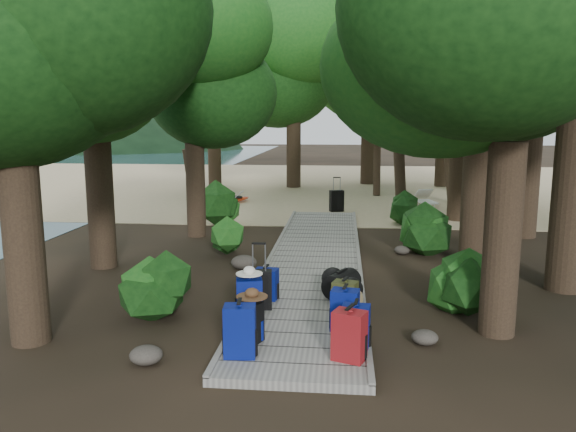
# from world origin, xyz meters

# --- Properties ---
(ground) EXTENTS (120.00, 120.00, 0.00)m
(ground) POSITION_xyz_m (0.00, 0.00, 0.00)
(ground) COLOR #302318
(ground) RESTS_ON ground
(sand_beach) EXTENTS (40.00, 22.00, 0.02)m
(sand_beach) POSITION_xyz_m (0.00, 16.00, 0.01)
(sand_beach) COLOR tan
(sand_beach) RESTS_ON ground
(boardwalk) EXTENTS (2.00, 12.00, 0.12)m
(boardwalk) POSITION_xyz_m (0.00, 1.00, 0.06)
(boardwalk) COLOR gray
(boardwalk) RESTS_ON ground
(backpack_left_a) EXTENTS (0.42, 0.31, 0.74)m
(backpack_left_a) POSITION_xyz_m (-0.68, -4.35, 0.49)
(backpack_left_a) COLOR navy
(backpack_left_a) RESTS_ON boardwalk
(backpack_left_b) EXTENTS (0.40, 0.34, 0.61)m
(backpack_left_b) POSITION_xyz_m (-0.64, -3.84, 0.42)
(backpack_left_b) COLOR black
(backpack_left_b) RESTS_ON boardwalk
(backpack_left_c) EXTENTS (0.43, 0.34, 0.71)m
(backpack_left_c) POSITION_xyz_m (-0.77, -3.04, 0.47)
(backpack_left_c) COLOR navy
(backpack_left_c) RESTS_ON boardwalk
(backpack_left_d) EXTENTS (0.41, 0.32, 0.57)m
(backpack_left_d) POSITION_xyz_m (-0.66, -2.02, 0.41)
(backpack_left_d) COLOR navy
(backpack_left_d) RESTS_ON boardwalk
(backpack_right_a) EXTENTS (0.47, 0.40, 0.70)m
(backpack_right_a) POSITION_xyz_m (0.70, -4.32, 0.47)
(backpack_right_a) COLOR maroon
(backpack_right_a) RESTS_ON boardwalk
(backpack_right_b) EXTENTS (0.39, 0.30, 0.65)m
(backpack_right_b) POSITION_xyz_m (0.79, -3.93, 0.44)
(backpack_right_b) COLOR navy
(backpack_right_b) RESTS_ON boardwalk
(backpack_right_c) EXTENTS (0.43, 0.34, 0.66)m
(backpack_right_c) POSITION_xyz_m (0.65, -3.31, 0.45)
(backpack_right_c) COLOR navy
(backpack_right_c) RESTS_ON boardwalk
(backpack_right_d) EXTENTS (0.43, 0.36, 0.56)m
(backpack_right_d) POSITION_xyz_m (0.65, -2.59, 0.40)
(backpack_right_d) COLOR #3F401C
(backpack_right_d) RESTS_ON boardwalk
(duffel_right_khaki) EXTENTS (0.53, 0.66, 0.38)m
(duffel_right_khaki) POSITION_xyz_m (0.68, -2.22, 0.31)
(duffel_right_khaki) COLOR brown
(duffel_right_khaki) RESTS_ON boardwalk
(duffel_right_black) EXTENTS (0.69, 0.79, 0.42)m
(duffel_right_black) POSITION_xyz_m (0.60, -1.73, 0.33)
(duffel_right_black) COLOR black
(duffel_right_black) RESTS_ON boardwalk
(suitcase_on_boardwalk) EXTENTS (0.42, 0.27, 0.62)m
(suitcase_on_boardwalk) POSITION_xyz_m (-0.70, -2.51, 0.43)
(suitcase_on_boardwalk) COLOR black
(suitcase_on_boardwalk) RESTS_ON boardwalk
(lone_suitcase_on_sand) EXTENTS (0.51, 0.40, 0.71)m
(lone_suitcase_on_sand) POSITION_xyz_m (0.39, 7.86, 0.38)
(lone_suitcase_on_sand) COLOR black
(lone_suitcase_on_sand) RESTS_ON sand_beach
(hat_brown) EXTENTS (0.43, 0.43, 0.13)m
(hat_brown) POSITION_xyz_m (-0.61, -3.80, 0.79)
(hat_brown) COLOR #51351E
(hat_brown) RESTS_ON backpack_left_b
(hat_white) EXTENTS (0.40, 0.40, 0.13)m
(hat_white) POSITION_xyz_m (-0.77, -3.02, 0.89)
(hat_white) COLOR silver
(hat_white) RESTS_ON backpack_left_c
(kayak) EXTENTS (1.89, 3.16, 0.31)m
(kayak) POSITION_xyz_m (-3.36, 9.48, 0.18)
(kayak) COLOR #BB2F10
(kayak) RESTS_ON sand_beach
(sun_lounger) EXTENTS (0.92, 1.82, 0.56)m
(sun_lounger) POSITION_xyz_m (3.57, 9.29, 0.30)
(sun_lounger) COLOR silver
(sun_lounger) RESTS_ON sand_beach
(tree_right_a) EXTENTS (4.40, 4.40, 7.34)m
(tree_right_a) POSITION_xyz_m (2.86, -2.93, 3.67)
(tree_right_a) COLOR black
(tree_right_a) RESTS_ON ground
(tree_right_c) EXTENTS (4.68, 4.68, 8.10)m
(tree_right_c) POSITION_xyz_m (3.39, 1.17, 4.05)
(tree_right_c) COLOR black
(tree_right_c) RESTS_ON ground
(tree_right_d) EXTENTS (5.60, 5.60, 10.27)m
(tree_right_d) POSITION_xyz_m (5.38, 4.27, 5.13)
(tree_right_d) COLOR black
(tree_right_d) RESTS_ON ground
(tree_right_e) EXTENTS (5.49, 5.49, 9.88)m
(tree_right_e) POSITION_xyz_m (4.17, 6.61, 4.94)
(tree_right_e) COLOR black
(tree_right_e) RESTS_ON ground
(tree_right_f) EXTENTS (5.18, 5.18, 9.26)m
(tree_right_f) POSITION_xyz_m (6.94, 9.21, 4.63)
(tree_right_f) COLOR black
(tree_right_f) RESTS_ON ground
(tree_left_a) EXTENTS (4.56, 4.56, 7.60)m
(tree_left_a) POSITION_xyz_m (-3.75, -3.89, 3.80)
(tree_left_a) COLOR black
(tree_left_a) RESTS_ON ground
(tree_left_b) EXTENTS (4.40, 4.40, 7.93)m
(tree_left_b) POSITION_xyz_m (-4.45, 0.16, 3.96)
(tree_left_b) COLOR black
(tree_left_b) RESTS_ON ground
(tree_left_c) EXTENTS (4.13, 4.13, 7.18)m
(tree_left_c) POSITION_xyz_m (-3.30, 3.49, 3.59)
(tree_left_c) COLOR black
(tree_left_c) RESTS_ON ground
(tree_back_a) EXTENTS (5.39, 5.39, 9.33)m
(tree_back_a) POSITION_xyz_m (-1.68, 14.65, 4.67)
(tree_back_a) COLOR black
(tree_back_a) RESTS_ON ground
(tree_back_b) EXTENTS (5.71, 5.71, 10.20)m
(tree_back_b) POSITION_xyz_m (1.78, 16.37, 5.10)
(tree_back_b) COLOR black
(tree_back_b) RESTS_ON ground
(tree_back_c) EXTENTS (4.71, 4.71, 8.47)m
(tree_back_c) POSITION_xyz_m (5.14, 15.63, 4.24)
(tree_back_c) COLOR black
(tree_back_c) RESTS_ON ground
(tree_back_d) EXTENTS (5.07, 5.07, 8.44)m
(tree_back_d) POSITION_xyz_m (-5.20, 13.96, 4.22)
(tree_back_d) COLOR black
(tree_back_d) RESTS_ON ground
(palm_right_a) EXTENTS (4.56, 4.56, 7.77)m
(palm_right_a) POSITION_xyz_m (2.53, 6.27, 3.88)
(palm_right_a) COLOR #133D11
(palm_right_a) RESTS_ON ground
(palm_right_b) EXTENTS (4.86, 4.86, 9.39)m
(palm_right_b) POSITION_xyz_m (4.62, 10.41, 4.70)
(palm_right_b) COLOR #133D11
(palm_right_b) RESTS_ON ground
(palm_right_c) EXTENTS (4.05, 4.05, 6.44)m
(palm_right_c) POSITION_xyz_m (2.19, 12.23, 3.22)
(palm_right_c) COLOR #133D11
(palm_right_c) RESTS_ON ground
(palm_left_a) EXTENTS (4.09, 4.09, 6.51)m
(palm_left_a) POSITION_xyz_m (-4.45, 6.83, 3.26)
(palm_left_a) COLOR #133D11
(palm_left_a) RESTS_ON ground
(rock_left_a) EXTENTS (0.43, 0.39, 0.24)m
(rock_left_a) POSITION_xyz_m (-1.88, -4.44, 0.12)
(rock_left_a) COLOR #4C473F
(rock_left_a) RESTS_ON ground
(rock_left_b) EXTENTS (0.31, 0.28, 0.17)m
(rock_left_b) POSITION_xyz_m (-2.21, -2.45, 0.09)
(rock_left_b) COLOR #4C473F
(rock_left_b) RESTS_ON ground
(rock_left_c) EXTENTS (0.54, 0.48, 0.30)m
(rock_left_c) POSITION_xyz_m (-1.44, 0.25, 0.15)
(rock_left_c) COLOR #4C473F
(rock_left_c) RESTS_ON ground
(rock_left_d) EXTENTS (0.29, 0.26, 0.16)m
(rock_left_d) POSITION_xyz_m (-2.28, 3.05, 0.08)
(rock_left_d) COLOR #4C473F
(rock_left_d) RESTS_ON ground
(rock_right_a) EXTENTS (0.37, 0.34, 0.21)m
(rock_right_a) POSITION_xyz_m (1.76, -3.44, 0.10)
(rock_right_a) COLOR #4C473F
(rock_right_a) RESTS_ON ground
(rock_right_b) EXTENTS (0.53, 0.48, 0.29)m
(rock_right_b) POSITION_xyz_m (2.77, -1.32, 0.15)
(rock_right_b) COLOR #4C473F
(rock_right_b) RESTS_ON ground
(rock_right_c) EXTENTS (0.36, 0.32, 0.20)m
(rock_right_c) POSITION_xyz_m (1.98, 1.91, 0.10)
(rock_right_c) COLOR #4C473F
(rock_right_c) RESTS_ON ground
(shrub_left_a) EXTENTS (1.20, 1.20, 1.08)m
(shrub_left_a) POSITION_xyz_m (-2.20, -2.80, 0.54)
(shrub_left_a) COLOR #185018
(shrub_left_a) RESTS_ON ground
(shrub_left_b) EXTENTS (0.92, 0.92, 0.83)m
(shrub_left_b) POSITION_xyz_m (-1.89, 1.27, 0.42)
(shrub_left_b) COLOR #185018
(shrub_left_b) RESTS_ON ground
(shrub_left_c) EXTENTS (1.29, 1.29, 1.16)m
(shrub_left_c) POSITION_xyz_m (-2.90, 5.00, 0.58)
(shrub_left_c) COLOR #185018
(shrub_left_c) RESTS_ON ground
(shrub_right_a) EXTENTS (1.05, 1.05, 0.95)m
(shrub_right_a) POSITION_xyz_m (2.59, -2.11, 0.47)
(shrub_right_a) COLOR #185018
(shrub_right_a) RESTS_ON ground
(shrub_right_b) EXTENTS (1.26, 1.26, 1.13)m
(shrub_right_b) POSITION_xyz_m (2.65, 2.04, 0.57)
(shrub_right_b) COLOR #185018
(shrub_right_b) RESTS_ON ground
(shrub_right_c) EXTENTS (0.90, 0.90, 0.81)m
(shrub_right_c) POSITION_xyz_m (2.27, 5.71, 0.40)
(shrub_right_c) COLOR #185018
(shrub_right_c) RESTS_ON ground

